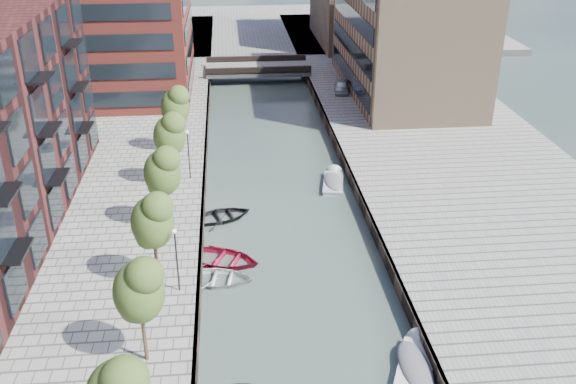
{
  "coord_description": "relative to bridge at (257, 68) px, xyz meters",
  "views": [
    {
      "loc": [
        -3.82,
        -8.13,
        22.87
      ],
      "look_at": [
        0.0,
        31.5,
        3.5
      ],
      "focal_mm": 40.0,
      "sensor_mm": 36.0,
      "label": 1
    }
  ],
  "objects": [
    {
      "name": "lamp_1",
      "position": [
        -7.2,
        -48.0,
        2.12
      ],
      "size": [
        0.24,
        0.24,
        4.12
      ],
      "color": "black",
      "rests_on": "quay_left"
    },
    {
      "name": "far_closure",
      "position": [
        0.0,
        28.0,
        -0.89
      ],
      "size": [
        80.0,
        40.0,
        1.0
      ],
      "primitive_type": "cube",
      "color": "gray",
      "rests_on": "ground"
    },
    {
      "name": "quay_wall_right",
      "position": [
        6.1,
        -32.0,
        -0.89
      ],
      "size": [
        0.25,
        140.0,
        1.0
      ],
      "primitive_type": "cube",
      "color": "#332823",
      "rests_on": "ground"
    },
    {
      "name": "motorboat_4",
      "position": [
        4.62,
        -32.09,
        -1.2
      ],
      "size": [
        2.4,
        4.81,
        1.53
      ],
      "color": "#AFAFAD",
      "rests_on": "ground"
    },
    {
      "name": "tree_4",
      "position": [
        -8.5,
        -40.0,
        3.92
      ],
      "size": [
        2.5,
        2.5,
        5.95
      ],
      "color": "#382619",
      "rests_on": "quay_left"
    },
    {
      "name": "car",
      "position": [
        9.12,
        -9.74,
        0.29
      ],
      "size": [
        2.14,
        4.17,
        1.36
      ],
      "primitive_type": "imported",
      "rotation": [
        0.0,
        0.0,
        -0.14
      ],
      "color": "silver",
      "rests_on": "quay_right"
    },
    {
      "name": "water",
      "position": [
        0.0,
        -32.0,
        -1.39
      ],
      "size": [
        300.0,
        300.0,
        0.0
      ],
      "primitive_type": "plane",
      "color": "#38473F",
      "rests_on": "ground"
    },
    {
      "name": "lamp_2",
      "position": [
        -7.2,
        -32.0,
        2.12
      ],
      "size": [
        0.24,
        0.24,
        4.12
      ],
      "color": "black",
      "rests_on": "quay_left"
    },
    {
      "name": "tan_block_near",
      "position": [
        16.0,
        -10.0,
        6.61
      ],
      "size": [
        12.0,
        25.0,
        14.0
      ],
      "primitive_type": "cube",
      "color": "#96795C",
      "rests_on": "quay_right"
    },
    {
      "name": "quay_wall_left",
      "position": [
        -6.1,
        -32.0,
        -0.89
      ],
      "size": [
        0.25,
        140.0,
        1.0
      ],
      "primitive_type": "cube",
      "color": "#332823",
      "rests_on": "ground"
    },
    {
      "name": "motorboat_1",
      "position": [
        5.32,
        -54.83,
        -1.19
      ],
      "size": [
        3.51,
        5.26,
        1.66
      ],
      "color": "silver",
      "rests_on": "ground"
    },
    {
      "name": "tree_3",
      "position": [
        -8.5,
        -47.0,
        3.92
      ],
      "size": [
        2.5,
        2.5,
        5.95
      ],
      "color": "#382619",
      "rests_on": "quay_left"
    },
    {
      "name": "quay_right",
      "position": [
        16.0,
        -32.0,
        -0.89
      ],
      "size": [
        20.0,
        140.0,
        1.0
      ],
      "primitive_type": "cube",
      "color": "gray",
      "rests_on": "ground"
    },
    {
      "name": "tree_6",
      "position": [
        -8.5,
        -26.0,
        3.92
      ],
      "size": [
        2.5,
        2.5,
        5.95
      ],
      "color": "#382619",
      "rests_on": "quay_left"
    },
    {
      "name": "sloop_2",
      "position": [
        -4.65,
        -43.61,
        -1.39
      ],
      "size": [
        6.05,
        5.28,
        1.05
      ],
      "primitive_type": "imported",
      "rotation": [
        0.0,
        0.0,
        1.17
      ],
      "color": "maroon",
      "rests_on": "ground"
    },
    {
      "name": "tree_5",
      "position": [
        -8.5,
        -33.0,
        3.92
      ],
      "size": [
        2.5,
        2.5,
        5.95
      ],
      "color": "#382619",
      "rests_on": "quay_left"
    },
    {
      "name": "sloop_4",
      "position": [
        -4.69,
        -37.46,
        -1.39
      ],
      "size": [
        5.37,
        4.57,
        0.94
      ],
      "primitive_type": "imported",
      "rotation": [
        0.0,
        0.0,
        1.91
      ],
      "color": "black",
      "rests_on": "ground"
    },
    {
      "name": "bridge",
      "position": [
        0.0,
        0.0,
        0.0
      ],
      "size": [
        13.0,
        6.0,
        1.3
      ],
      "color": "gray",
      "rests_on": "ground"
    },
    {
      "name": "sloop_3",
      "position": [
        -4.96,
        -45.88,
        -1.39
      ],
      "size": [
        5.01,
        3.91,
        0.95
      ],
      "primitive_type": "imported",
      "rotation": [
        0.0,
        0.0,
        1.42
      ],
      "color": "silver",
      "rests_on": "ground"
    },
    {
      "name": "tree_2",
      "position": [
        -8.5,
        -54.0,
        3.92
      ],
      "size": [
        2.5,
        2.5,
        5.95
      ],
      "color": "#382619",
      "rests_on": "quay_left"
    }
  ]
}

